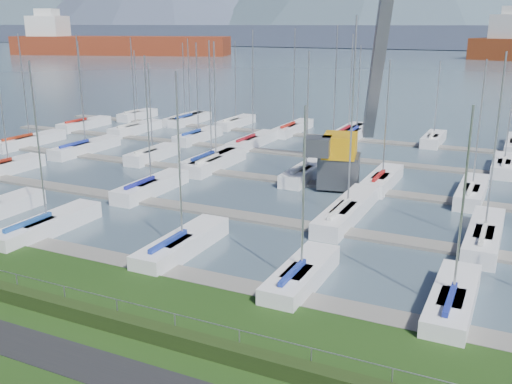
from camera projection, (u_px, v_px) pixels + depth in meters
The scene contains 9 objects.
path at pixel (90, 365), 22.08m from camera, with size 160.00×2.00×0.04m, color black.
water at pixel (499, 55), 249.81m from camera, with size 800.00×540.00×0.20m, color #475A68.
hedge at pixel (131, 326), 24.23m from camera, with size 80.00×0.70×0.70m, color #203012.
fence at pixel (135, 304), 24.34m from camera, with size 0.04×0.04×80.00m, color #919399.
foothill at pixel (509, 37), 308.57m from camera, with size 900.00×80.00×12.00m, color #434B62.
docks at pixel (329, 186), 47.24m from camera, with size 90.00×41.60×0.25m.
crane at pixel (351, 118), 46.19m from camera, with size 6.79×13.17×22.35m.
cargo_ship_west at pixel (111, 46), 247.83m from camera, with size 94.97×44.86×21.50m.
sailboat_fleet at pixel (316, 110), 49.98m from camera, with size 75.30×50.80×13.77m.
Camera 1 is at (14.13, -17.61, 12.70)m, focal length 40.00 mm.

